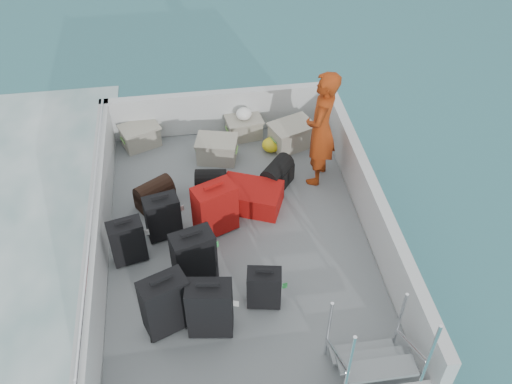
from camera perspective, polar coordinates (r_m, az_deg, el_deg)
ground at (r=7.90m, az=-1.64°, el=-7.80°), size 160.00×160.00×0.00m
ferry_hull at (r=7.67m, az=-1.69°, el=-6.37°), size 3.60×5.00×0.60m
deck at (r=7.44m, az=-1.73°, el=-4.80°), size 3.30×4.70×0.02m
deck_fittings at (r=6.97m, az=1.36°, el=-4.29°), size 3.60×5.00×0.90m
suitcase_0 at (r=6.36m, az=-9.02°, el=-11.09°), size 0.57×0.45×0.77m
suitcase_1 at (r=7.14m, az=-12.72°, el=-4.91°), size 0.46×0.33×0.62m
suitcase_2 at (r=7.36m, az=-9.29°, el=-2.53°), size 0.48×0.35×0.63m
suitcase_3 at (r=6.29m, az=-4.63°, el=-11.57°), size 0.52×0.35×0.74m
suitcase_4 at (r=6.78m, az=-6.23°, el=-6.51°), size 0.55×0.42×0.72m
suitcase_5 at (r=7.31m, az=-4.12°, el=-1.73°), size 0.61×0.49×0.73m
suitcase_6 at (r=6.57m, az=0.81°, el=-9.63°), size 0.42×0.29×0.54m
suitcase_8 at (r=7.76m, az=-0.50°, el=-0.47°), size 0.95×0.81×0.32m
duffel_0 at (r=7.89m, az=-10.06°, el=-0.44°), size 0.58×0.52×0.32m
duffel_1 at (r=7.96m, az=-4.50°, el=0.64°), size 0.46×0.35×0.32m
duffel_2 at (r=8.08m, az=2.12°, el=1.56°), size 0.55×0.58×0.32m
crate_0 at (r=8.98m, az=-11.46°, el=5.46°), size 0.63×0.54×0.32m
crate_1 at (r=8.54m, az=-3.92°, el=4.18°), size 0.64×0.51×0.34m
crate_2 at (r=8.99m, az=-1.20°, el=6.39°), size 0.56×0.42×0.31m
crate_3 at (r=8.80m, az=3.58°, el=5.62°), size 0.72×0.61×0.37m
yellow_bag at (r=8.73m, az=1.53°, el=4.74°), size 0.28×0.26×0.22m
white_bag at (r=8.85m, az=-1.23°, el=7.67°), size 0.24×0.24×0.18m
passenger at (r=7.82m, az=6.52°, el=6.26°), size 0.65×0.75×1.73m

